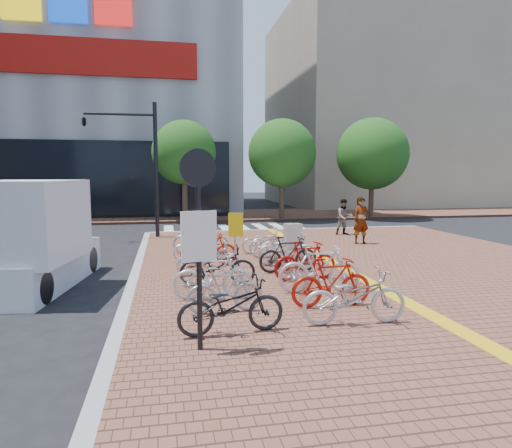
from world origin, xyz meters
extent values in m
plane|color=black|center=(0.00, 0.00, 0.00)|extent=(120.00, 120.00, 0.00)
cube|color=gray|center=(-4.00, -5.00, 0.08)|extent=(0.25, 34.00, 0.15)
cube|color=gray|center=(3.00, 12.00, 0.08)|extent=(14.00, 0.25, 0.15)
cube|color=brown|center=(0.00, 21.00, 0.07)|extent=(70.00, 8.00, 0.15)
cube|color=gray|center=(-16.00, 32.00, 14.00)|extent=(36.00, 24.00, 28.00)
cube|color=gray|center=(18.00, 32.00, 9.00)|extent=(20.00, 18.00, 18.00)
cube|color=silver|center=(-3.00, 14.00, 0.01)|extent=(0.50, 4.00, 0.01)
cube|color=silver|center=(-2.00, 14.00, 0.01)|extent=(0.50, 4.00, 0.01)
cube|color=silver|center=(-1.00, 14.00, 0.01)|extent=(0.50, 4.00, 0.01)
cube|color=silver|center=(0.00, 14.00, 0.01)|extent=(0.50, 4.00, 0.01)
cube|color=silver|center=(1.00, 14.00, 0.01)|extent=(0.50, 4.00, 0.01)
cube|color=silver|center=(2.00, 14.00, 0.01)|extent=(0.50, 4.00, 0.01)
cube|color=silver|center=(3.00, 14.00, 0.01)|extent=(0.50, 4.00, 0.01)
cube|color=silver|center=(4.00, 14.00, 0.01)|extent=(0.50, 4.00, 0.01)
cylinder|color=#38281E|center=(-2.00, 17.50, 1.45)|extent=(0.32, 0.32, 2.60)
sphere|color=#194714|center=(-2.00, 17.50, 4.20)|extent=(3.80, 3.80, 3.80)
sphere|color=#194714|center=(-1.40, 17.20, 3.60)|extent=(2.40, 2.40, 2.40)
cylinder|color=#38281E|center=(4.00, 17.50, 1.45)|extent=(0.32, 0.32, 2.60)
sphere|color=#194714|center=(4.00, 17.50, 4.20)|extent=(4.20, 4.20, 4.20)
sphere|color=#194714|center=(4.60, 17.20, 3.60)|extent=(2.40, 2.40, 2.40)
cylinder|color=#38281E|center=(10.00, 17.50, 1.45)|extent=(0.32, 0.32, 2.60)
sphere|color=#194714|center=(10.00, 17.50, 4.20)|extent=(4.60, 4.60, 4.60)
sphere|color=#194714|center=(10.60, 17.20, 3.60)|extent=(2.40, 2.40, 2.40)
imported|color=black|center=(-2.01, -2.48, 0.65)|extent=(1.95, 0.85, 1.00)
imported|color=#A3A4A8|center=(-1.97, -1.26, 0.62)|extent=(1.58, 0.52, 0.94)
imported|color=silver|center=(-2.11, -0.25, 0.68)|extent=(1.81, 0.64, 1.07)
imported|color=black|center=(-1.87, 1.03, 0.65)|extent=(1.94, 0.81, 0.99)
imported|color=silver|center=(-1.98, 2.21, 0.61)|extent=(1.78, 0.65, 0.93)
imported|color=red|center=(-1.87, 3.42, 0.67)|extent=(1.78, 0.69, 1.04)
imported|color=silver|center=(-2.07, 4.26, 0.60)|extent=(1.78, 0.77, 0.91)
imported|color=#A4A4A8|center=(-1.94, 5.71, 0.66)|extent=(2.02, 0.98, 1.02)
imported|color=#B6B6BB|center=(0.29, -2.42, 0.67)|extent=(2.01, 0.80, 1.04)
imported|color=#AA190C|center=(0.27, -1.29, 0.68)|extent=(1.77, 0.55, 1.05)
imported|color=silver|center=(0.38, -0.19, 0.73)|extent=(1.98, 0.79, 1.16)
imported|color=#A00C0B|center=(0.46, 1.13, 0.67)|extent=(1.77, 0.66, 1.04)
imported|color=black|center=(0.27, 2.15, 0.67)|extent=(1.74, 0.57, 1.03)
imported|color=silver|center=(0.51, 3.15, 0.64)|extent=(1.87, 0.66, 0.98)
imported|color=silver|center=(0.54, 4.51, 0.66)|extent=(1.96, 0.73, 1.02)
imported|color=#BBBBC0|center=(0.27, 5.37, 0.59)|extent=(1.72, 0.78, 0.87)
imported|color=gray|center=(4.49, 6.71, 1.08)|extent=(0.71, 0.50, 1.87)
imported|color=#464C58|center=(4.88, 9.41, 0.96)|extent=(0.83, 0.67, 1.63)
cube|color=#B7B8BC|center=(0.96, 4.12, 0.73)|extent=(0.56, 0.42, 1.16)
cylinder|color=#B7B7BC|center=(-1.10, 3.17, 0.94)|extent=(0.08, 0.08, 1.59)
cube|color=yellow|center=(-1.10, 3.13, 1.43)|extent=(0.43, 0.17, 0.71)
cylinder|color=black|center=(-2.60, -3.11, 1.72)|extent=(0.10, 0.10, 3.13)
cylinder|color=black|center=(-2.60, -3.18, 3.02)|extent=(0.57, 0.21, 0.58)
cube|color=silver|center=(-2.60, -3.18, 1.98)|extent=(0.56, 0.21, 0.78)
cylinder|color=black|center=(-3.50, 10.40, 3.07)|extent=(0.18, 0.18, 5.84)
cylinder|color=black|center=(-4.96, 10.40, 5.46)|extent=(2.92, 0.12, 0.12)
imported|color=black|center=(-6.42, 10.40, 5.17)|extent=(0.26, 1.21, 0.49)
cube|color=silver|center=(-6.52, 2.43, 0.48)|extent=(2.71, 5.04, 0.96)
cube|color=silver|center=(-6.32, 3.80, 1.65)|extent=(2.30, 2.30, 1.39)
cube|color=silver|center=(-6.64, 1.59, 1.81)|extent=(2.55, 3.27, 1.92)
cylinder|color=black|center=(-7.17, 4.25, 0.37)|extent=(0.34, 0.77, 0.75)
cylinder|color=black|center=(-5.37, 3.99, 0.37)|extent=(0.34, 0.77, 0.75)
cylinder|color=black|center=(-5.87, 0.61, 0.37)|extent=(0.34, 0.77, 0.75)
camera|label=1|loc=(-3.08, -10.15, 2.93)|focal=32.00mm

